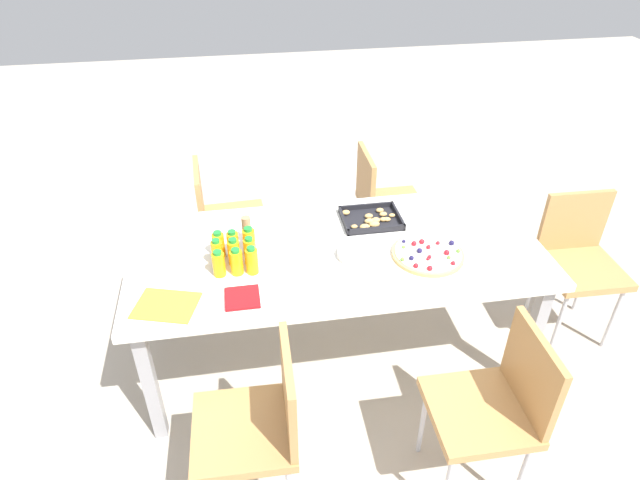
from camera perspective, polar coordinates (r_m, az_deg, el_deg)
ground_plane at (r=3.18m, az=1.55°, el=-11.63°), size 12.00×12.00×0.00m
party_table at (r=2.74m, az=1.76°, el=-1.94°), size 2.02×0.92×0.73m
chair_far_left at (r=3.44m, az=-10.16°, el=2.56°), size 0.42×0.42×0.83m
chair_near_right at (r=2.41m, az=17.88°, el=-15.64°), size 0.40×0.40×0.83m
chair_end at (r=3.36m, az=25.20°, el=-1.37°), size 0.41×0.41×0.83m
chair_near_left at (r=2.26m, az=-6.24°, el=-18.09°), size 0.41×0.41×0.83m
chair_far_right at (r=3.58m, az=6.47°, el=4.24°), size 0.40×0.40×0.83m
juice_bottle_0 at (r=2.54m, az=-10.46°, el=-2.45°), size 0.06×0.06×0.13m
juice_bottle_1 at (r=2.53m, az=-8.66°, el=-2.27°), size 0.06×0.06×0.14m
juice_bottle_2 at (r=2.53m, az=-7.07°, el=-2.14°), size 0.06×0.06×0.14m
juice_bottle_3 at (r=2.59m, az=-10.60°, el=-1.41°), size 0.05×0.05×0.15m
juice_bottle_4 at (r=2.59m, az=-8.92°, el=-1.25°), size 0.06×0.06×0.14m
juice_bottle_5 at (r=2.59m, az=-7.30°, el=-1.15°), size 0.05×0.05×0.14m
juice_bottle_6 at (r=2.66m, az=-10.46°, el=-0.48°), size 0.06×0.06×0.14m
juice_bottle_7 at (r=2.65m, az=-9.02°, el=-0.41°), size 0.06×0.06×0.14m
juice_bottle_8 at (r=2.65m, az=-7.37°, el=-0.13°), size 0.06×0.06×0.14m
fruit_pizza at (r=2.69m, az=11.13°, el=-1.41°), size 0.35×0.35×0.05m
snack_tray at (r=2.91m, az=5.33°, el=2.14°), size 0.31×0.24×0.04m
plate_stack at (r=2.64m, az=3.76°, el=-1.40°), size 0.18×0.18×0.03m
napkin_stack at (r=2.42m, az=-8.06°, el=-5.95°), size 0.15×0.15×0.01m
cardboard_tube at (r=2.73m, az=-7.62°, el=1.03°), size 0.04×0.04×0.15m
paper_folder at (r=2.45m, az=-15.67°, el=-6.54°), size 0.31×0.27×0.01m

